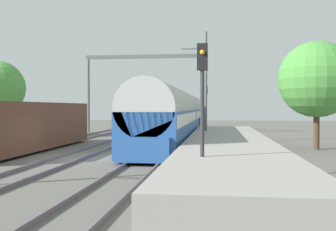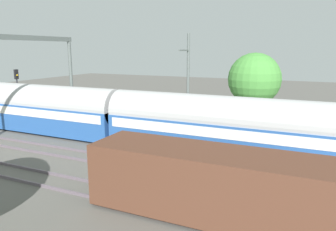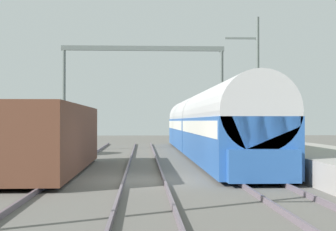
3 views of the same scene
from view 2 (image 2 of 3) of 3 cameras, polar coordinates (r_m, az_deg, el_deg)
name	(u,v)px [view 2 (image 2 of 3)]	position (r m, az deg, el deg)	size (l,w,h in m)	color
ground	(323,197)	(17.34, 25.84, -12.93)	(120.00, 120.00, 0.00)	#5C5954
track_west	(323,196)	(17.31, 25.86, -12.69)	(1.52, 60.00, 0.16)	#61565F
track_east	(322,168)	(20.99, 25.68, -8.42)	(1.51, 60.00, 0.16)	#61565F
platform	(291,141)	(24.54, 20.97, -4.29)	(4.40, 28.00, 0.90)	gray
passenger_train	(118,116)	(24.28, -8.85, -0.10)	(2.93, 32.85, 3.82)	#28569E
freight_car	(245,190)	(13.29, 13.43, -12.68)	(2.80, 13.00, 2.70)	#563323
person_crossing	(69,118)	(29.17, -17.19, -0.40)	(0.42, 0.27, 1.73)	#262626
railway_signal_far	(18,89)	(33.80, -25.13, 4.36)	(0.36, 0.30, 5.01)	#2D2D33
catenary_gantry	(11,68)	(24.90, -26.05, 7.61)	(12.29, 0.28, 7.86)	#565E5C
catenary_pole_east_mid	(188,87)	(23.91, 3.52, 5.12)	(1.90, 0.20, 8.00)	#565E5C
tree_east_background	(254,79)	(29.57, 15.08, 6.23)	(4.64, 4.64, 6.60)	#4C3826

